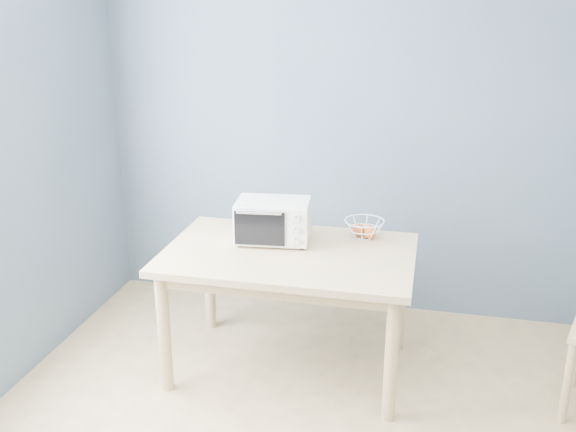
# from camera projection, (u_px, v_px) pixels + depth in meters

# --- Properties ---
(room) EXTENTS (4.01, 4.51, 2.61)m
(room) POSITION_uv_depth(u_px,v_px,m) (352.00, 258.00, 2.10)
(room) COLOR tan
(room) RESTS_ON ground
(dining_table) EXTENTS (1.40, 0.90, 0.75)m
(dining_table) POSITION_uv_depth(u_px,v_px,m) (289.00, 268.00, 3.64)
(dining_table) COLOR tan
(dining_table) RESTS_ON ground
(toaster_oven) EXTENTS (0.45, 0.35, 0.25)m
(toaster_oven) POSITION_uv_depth(u_px,v_px,m) (270.00, 220.00, 3.71)
(toaster_oven) COLOR white
(toaster_oven) RESTS_ON dining_table
(fruit_basket) EXTENTS (0.25, 0.25, 0.11)m
(fruit_basket) POSITION_uv_depth(u_px,v_px,m) (364.00, 229.00, 3.79)
(fruit_basket) COLOR white
(fruit_basket) RESTS_ON dining_table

